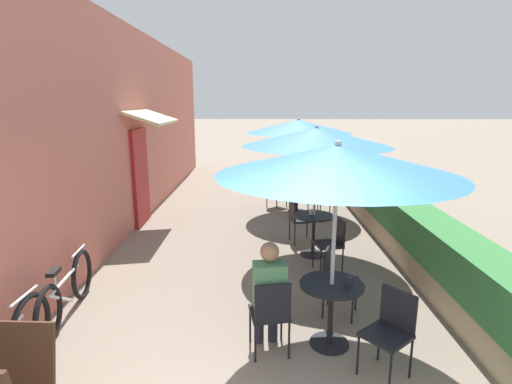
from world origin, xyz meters
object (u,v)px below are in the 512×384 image
object	(u,v)px
seated_patron_near_left	(269,291)
bicycle_second	(67,291)
cafe_chair_far_right	(275,187)
patio_umbrella_mid	(317,137)
coffee_cup_mid	(311,212)
patio_table_near	(331,303)
cafe_chair_mid_right	(298,216)
patio_table_far	(297,192)
coffee_cup_near	(349,281)
coffee_cup_far	(292,180)
patio_table_mid	(314,228)
cafe_chair_near_left	(271,311)
cafe_chair_mid_left	(333,240)
cafe_chair_far_left	(321,196)
cafe_chair_near_back	(335,276)
patio_umbrella_near	(337,160)
cafe_chair_near_right	(391,327)

from	to	relation	value
seated_patron_near_left	bicycle_second	xyz separation A→B (m)	(-2.51, 0.63, -0.33)
seated_patron_near_left	cafe_chair_far_right	distance (m)	6.06
patio_umbrella_mid	coffee_cup_mid	bearing A→B (deg)	139.21
patio_table_near	cafe_chair_mid_right	distance (m)	3.34
patio_umbrella_mid	patio_table_far	xyz separation A→B (m)	(-0.03, 2.84, -1.58)
coffee_cup_near	coffee_cup_far	distance (m)	5.61
cafe_chair_far_right	coffee_cup_near	bearing A→B (deg)	-37.50
patio_table_near	cafe_chair_far_right	bearing A→B (deg)	93.78
patio_table_mid	patio_table_far	distance (m)	2.84
cafe_chair_near_left	cafe_chair_mid_left	bearing A→B (deg)	54.78
coffee_cup_mid	bicycle_second	world-z (taller)	coffee_cup_mid
patio_table_near	bicycle_second	world-z (taller)	bicycle_second
coffee_cup_far	patio_table_far	bearing A→B (deg)	-30.95
patio_table_near	cafe_chair_far_right	distance (m)	5.98
cafe_chair_mid_left	cafe_chair_far_right	world-z (taller)	same
cafe_chair_mid_right	cafe_chair_far_left	xyz separation A→B (m)	(0.72, 1.72, 0.00)
patio_table_far	cafe_chair_mid_left	bearing A→B (deg)	-85.97
cafe_chair_near_back	patio_umbrella_mid	world-z (taller)	patio_umbrella_mid
cafe_chair_mid_left	coffee_cup_far	bearing A→B (deg)	-5.99
patio_table_far	patio_umbrella_mid	bearing A→B (deg)	-89.41
cafe_chair_mid_right	cafe_chair_far_left	bearing A→B (deg)	145.51
patio_table_far	cafe_chair_far_left	size ratio (longest dim) A/B	0.85
cafe_chair_near_back	cafe_chair_far_right	xyz separation A→B (m)	(-0.56, 5.29, 0.00)
patio_table_near	patio_umbrella_near	distance (m)	1.58
patio_table_near	bicycle_second	xyz separation A→B (m)	(-3.20, 0.55, -0.15)
patio_table_near	patio_umbrella_mid	xyz separation A→B (m)	(0.16, 2.68, 1.58)
cafe_chair_near_back	coffee_cup_near	world-z (taller)	cafe_chair_near_back
cafe_chair_near_right	patio_umbrella_mid	xyz separation A→B (m)	(-0.34, 3.16, 1.57)
cafe_chair_near_left	seated_patron_near_left	world-z (taller)	seated_patron_near_left
cafe_chair_mid_right	cafe_chair_near_right	bearing A→B (deg)	-3.60
patio_umbrella_mid	cafe_chair_near_left	bearing A→B (deg)	-106.17
coffee_cup_near	patio_table_mid	bearing A→B (deg)	90.30
seated_patron_near_left	cafe_chair_near_back	bearing A→B (deg)	31.78
cafe_chair_near_right	cafe_chair_near_back	xyz separation A→B (m)	(-0.33, 1.16, 0.00)
cafe_chair_near_right	coffee_cup_mid	xyz separation A→B (m)	(-0.39, 3.20, 0.27)
patio_umbrella_near	patio_umbrella_mid	xyz separation A→B (m)	(0.16, 2.68, 0.00)
seated_patron_near_left	coffee_cup_near	size ratio (longest dim) A/B	13.89
patio_table_mid	coffee_cup_far	xyz separation A→B (m)	(-0.15, 2.91, 0.27)
patio_umbrella_near	coffee_cup_far	xyz separation A→B (m)	(0.01, 5.59, -1.31)
cafe_chair_mid_left	coffee_cup_mid	distance (m)	0.80
cafe_chair_near_back	patio_table_mid	xyz separation A→B (m)	(-0.00, 2.00, -0.01)
coffee_cup_mid	patio_table_far	distance (m)	2.81
patio_table_far	cafe_chair_far_left	distance (m)	0.70
cafe_chair_mid_left	patio_table_mid	bearing A→B (deg)	6.30
patio_umbrella_near	cafe_chair_mid_right	bearing A→B (deg)	90.94
patio_table_near	coffee_cup_far	bearing A→B (deg)	89.89
patio_umbrella_mid	coffee_cup_mid	size ratio (longest dim) A/B	27.77
cafe_chair_mid_right	cafe_chair_far_right	size ratio (longest dim) A/B	1.00
patio_umbrella_near	cafe_chair_far_left	xyz separation A→B (m)	(0.66, 5.06, -1.57)
patio_umbrella_near	seated_patron_near_left	bearing A→B (deg)	-173.12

